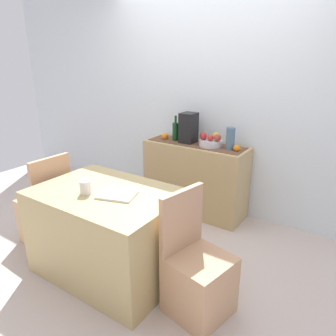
{
  "coord_description": "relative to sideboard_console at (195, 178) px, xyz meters",
  "views": [
    {
      "loc": [
        1.64,
        -2.1,
        1.76
      ],
      "look_at": [
        -0.02,
        0.37,
        0.7
      ],
      "focal_mm": 33.96,
      "sensor_mm": 36.0,
      "label": 1
    }
  ],
  "objects": [
    {
      "name": "coffee_cup",
      "position": [
        -0.15,
        -1.49,
        0.38
      ],
      "size": [
        0.09,
        0.09,
        0.11
      ],
      "primitive_type": "cylinder",
      "color": "silver",
      "rests_on": "dining_table"
    },
    {
      "name": "apple_left",
      "position": [
        0.26,
        -0.01,
        0.52
      ],
      "size": [
        0.07,
        0.07,
        0.07
      ],
      "primitive_type": "sphere",
      "color": "#A63B2D",
      "rests_on": "fruit_bowl"
    },
    {
      "name": "ground_plane",
      "position": [
        0.01,
        -0.92,
        -0.42
      ],
      "size": [
        6.4,
        6.4,
        0.02
      ],
      "primitive_type": "cube",
      "color": "beige",
      "rests_on": "ground"
    },
    {
      "name": "apple_front",
      "position": [
        0.19,
        -0.04,
        0.52
      ],
      "size": [
        0.07,
        0.07,
        0.07
      ],
      "primitive_type": "sphere",
      "color": "#B52C26",
      "rests_on": "fruit_bowl"
    },
    {
      "name": "orange_loose_mid",
      "position": [
        0.49,
        -0.02,
        0.45
      ],
      "size": [
        0.07,
        0.07,
        0.07
      ],
      "primitive_type": "sphere",
      "color": "orange",
      "rests_on": "sideboard_console"
    },
    {
      "name": "apple_upper",
      "position": [
        0.21,
        0.07,
        0.52
      ],
      "size": [
        0.07,
        0.07,
        0.07
      ],
      "primitive_type": "sphere",
      "color": "gold",
      "rests_on": "fruit_bowl"
    },
    {
      "name": "orange_loose_far",
      "position": [
        -0.4,
        -0.03,
        0.45
      ],
      "size": [
        0.08,
        0.08,
        0.08
      ],
      "primitive_type": "sphere",
      "color": "orange",
      "rests_on": "sideboard_console"
    },
    {
      "name": "dining_table",
      "position": [
        -0.05,
        -1.37,
        -0.04
      ],
      "size": [
        1.16,
        0.82,
        0.74
      ],
      "primitive_type": "cube",
      "color": "tan",
      "rests_on": "ground"
    },
    {
      "name": "apple_center",
      "position": [
        0.11,
        -0.03,
        0.52
      ],
      "size": [
        0.08,
        0.08,
        0.08
      ],
      "primitive_type": "sphere",
      "color": "#A7272B",
      "rests_on": "fruit_bowl"
    },
    {
      "name": "open_book",
      "position": [
        0.08,
        -1.39,
        0.34
      ],
      "size": [
        0.33,
        0.28,
        0.02
      ],
      "primitive_type": "cube",
      "rotation": [
        0.0,
        0.0,
        0.3
      ],
      "color": "white",
      "rests_on": "dining_table"
    },
    {
      "name": "coffee_maker",
      "position": [
        -0.1,
        0.0,
        0.58
      ],
      "size": [
        0.16,
        0.18,
        0.34
      ],
      "primitive_type": "cube",
      "color": "black",
      "rests_on": "sideboard_console"
    },
    {
      "name": "wine_bottle",
      "position": [
        -0.27,
        0.0,
        0.52
      ],
      "size": [
        0.07,
        0.07,
        0.29
      ],
      "color": "#11401E",
      "rests_on": "sideboard_console"
    },
    {
      "name": "sideboard_console",
      "position": [
        0.0,
        0.0,
        0.0
      ],
      "size": [
        1.18,
        0.42,
        0.82
      ],
      "primitive_type": "cube",
      "color": "tan",
      "rests_on": "ground"
    },
    {
      "name": "fruit_bowl",
      "position": [
        0.18,
        0.0,
        0.45
      ],
      "size": [
        0.25,
        0.25,
        0.07
      ],
      "primitive_type": "cylinder",
      "color": "silver",
      "rests_on": "table_runner"
    },
    {
      "name": "chair_by_corner",
      "position": [
        0.79,
        -1.37,
        -0.15
      ],
      "size": [
        0.47,
        0.47,
        0.9
      ],
      "color": "tan",
      "rests_on": "ground"
    },
    {
      "name": "room_wall_rear",
      "position": [
        0.01,
        0.26,
        0.94
      ],
      "size": [
        6.4,
        0.06,
        2.7
      ],
      "primitive_type": "cube",
      "color": "silver",
      "rests_on": "ground"
    },
    {
      "name": "chair_near_window",
      "position": [
        -0.89,
        -1.37,
        -0.15
      ],
      "size": [
        0.42,
        0.42,
        0.9
      ],
      "color": "tan",
      "rests_on": "ground"
    },
    {
      "name": "table_runner",
      "position": [
        0.0,
        0.0,
        0.42
      ],
      "size": [
        1.11,
        0.32,
        0.01
      ],
      "primitive_type": "cube",
      "color": "brown",
      "rests_on": "sideboard_console"
    },
    {
      "name": "ceramic_vase",
      "position": [
        0.4,
        0.0,
        0.53
      ],
      "size": [
        0.09,
        0.09,
        0.24
      ],
      "primitive_type": "cylinder",
      "color": "slate",
      "rests_on": "sideboard_console"
    }
  ]
}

